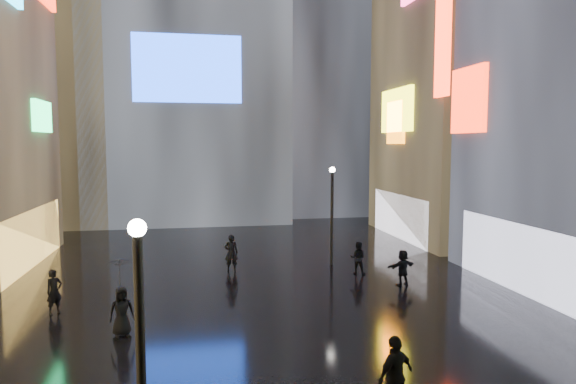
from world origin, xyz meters
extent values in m
plane|color=black|center=(0.00, 20.00, 0.00)|extent=(140.00, 140.00, 0.00)
cube|color=#FFC659|center=(-11.10, 26.00, 1.50)|extent=(0.20, 10.00, 3.00)
cube|color=#19E269|center=(-10.85, 27.82, 7.91)|extent=(0.25, 3.00, 1.71)
cube|color=white|center=(11.10, 17.00, 1.50)|extent=(0.20, 9.00, 3.00)
cube|color=#FC280C|center=(10.85, 21.12, 8.58)|extent=(0.25, 2.99, 3.26)
cube|color=#FC280C|center=(10.85, 24.00, 14.00)|extent=(0.25, 1.40, 10.00)
cube|color=black|center=(16.00, 30.00, 14.00)|extent=(10.00, 12.00, 28.00)
cube|color=white|center=(11.10, 30.00, 1.50)|extent=(0.20, 9.00, 3.00)
cube|color=#FCF819|center=(10.85, 30.32, 8.66)|extent=(0.25, 4.92, 2.91)
cube|color=orange|center=(10.85, 30.44, 7.84)|extent=(0.25, 2.63, 2.87)
cube|color=#194CFF|center=(-3.00, 36.90, 12.00)|extent=(8.00, 0.20, 5.00)
cube|color=black|center=(9.00, 46.00, 17.00)|extent=(12.00, 12.00, 34.00)
cube|color=black|center=(-14.00, 42.00, 13.00)|extent=(10.00, 10.00, 26.00)
cylinder|color=black|center=(-3.61, 5.80, 2.50)|extent=(0.16, 0.16, 5.00)
sphere|color=white|center=(-3.61, 5.80, 5.05)|extent=(0.30, 0.30, 0.30)
cylinder|color=black|center=(4.48, 23.39, 2.50)|extent=(0.16, 0.16, 5.00)
sphere|color=white|center=(4.48, 23.39, 5.05)|extent=(0.30, 0.30, 0.30)
imported|color=black|center=(1.88, 8.30, 0.96)|extent=(1.22, 0.94, 1.93)
imported|color=black|center=(-5.14, 14.76, 0.83)|extent=(0.93, 0.74, 1.66)
imported|color=black|center=(6.57, 18.86, 0.81)|extent=(1.58, 0.92, 1.62)
imported|color=black|center=(-7.94, 17.53, 0.85)|extent=(0.73, 0.72, 1.70)
imported|color=black|center=(5.21, 21.18, 0.80)|extent=(0.96, 0.88, 1.60)
imported|color=black|center=(-5.14, 14.76, 2.14)|extent=(1.37, 1.36, 0.95)
imported|color=black|center=(-0.90, 22.84, 0.93)|extent=(0.73, 0.53, 1.87)
camera|label=1|loc=(-2.71, -2.64, 6.39)|focal=32.00mm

